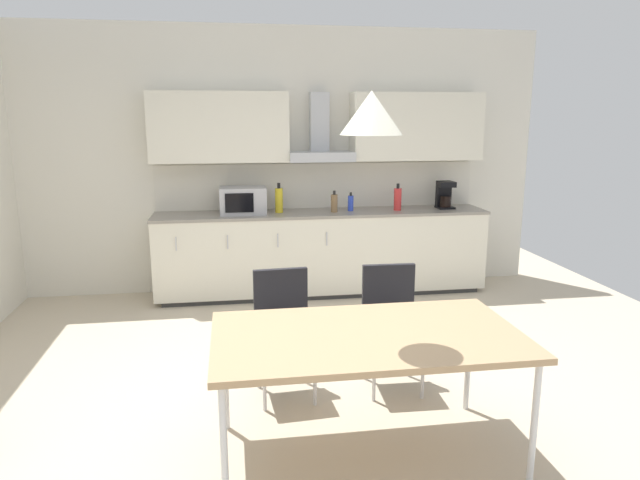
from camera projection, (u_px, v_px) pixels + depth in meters
name	position (u px, v px, depth m)	size (l,w,h in m)	color
ground_plane	(293.00, 409.00, 3.81)	(7.69, 8.39, 0.02)	beige
wall_back	(264.00, 161.00, 6.25)	(6.15, 0.10, 2.85)	silver
kitchen_counter	(322.00, 252.00, 6.22)	(3.56, 0.61, 0.91)	#333333
backsplash_tile	(318.00, 186.00, 6.34)	(3.54, 0.02, 0.49)	silver
upper_wall_cabinets	(320.00, 128.00, 6.06)	(3.54, 0.40, 0.72)	silver
microwave	(243.00, 200.00, 5.96)	(0.48, 0.35, 0.28)	#ADADB2
coffee_maker	(445.00, 195.00, 6.33)	(0.18, 0.19, 0.30)	black
bottle_brown	(334.00, 203.00, 6.07)	(0.07, 0.07, 0.23)	brown
bottle_red	(398.00, 199.00, 6.19)	(0.08, 0.08, 0.29)	red
bottle_blue	(351.00, 203.00, 6.16)	(0.06, 0.06, 0.20)	blue
bottle_yellow	(279.00, 200.00, 6.04)	(0.08, 0.08, 0.31)	yellow
dining_table	(367.00, 340.00, 3.14)	(1.69, 0.95, 0.75)	tan
chair_far_left	(283.00, 320.00, 3.94)	(0.43, 0.43, 0.87)	black
chair_far_right	(391.00, 314.00, 4.06)	(0.41, 0.41, 0.87)	black
pendant_lamp	(371.00, 113.00, 2.87)	(0.32, 0.32, 0.22)	silver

